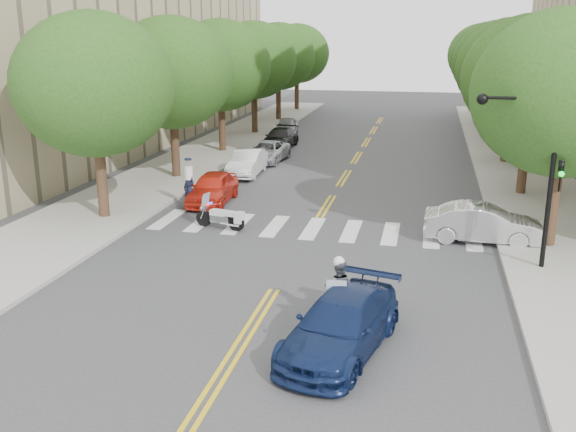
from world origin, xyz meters
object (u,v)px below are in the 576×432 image
(officer_standing, at_px, (189,188))
(convertible, at_px, (483,224))
(sedan_blue, at_px, (341,325))
(motorcycle_parked, at_px, (224,218))
(motorcycle_police, at_px, (338,293))

(officer_standing, height_order, convertible, officer_standing)
(officer_standing, relative_size, sedan_blue, 0.38)
(officer_standing, bearing_deg, motorcycle_parked, -15.86)
(motorcycle_parked, xyz_separation_m, officer_standing, (-2.51, 2.80, 0.42))
(sedan_blue, bearing_deg, convertible, 81.00)
(motorcycle_police, bearing_deg, sedan_blue, 96.82)
(convertible, height_order, sedan_blue, convertible)
(convertible, relative_size, sedan_blue, 0.90)
(motorcycle_police, relative_size, motorcycle_parked, 1.10)
(officer_standing, xyz_separation_m, convertible, (12.45, -2.25, -0.19))
(officer_standing, bearing_deg, motorcycle_police, -19.35)
(motorcycle_parked, bearing_deg, sedan_blue, -134.01)
(motorcycle_parked, distance_m, convertible, 9.95)
(motorcycle_police, height_order, convertible, motorcycle_police)
(motorcycle_parked, relative_size, convertible, 0.50)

